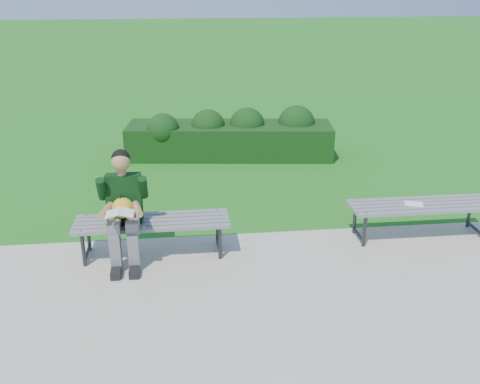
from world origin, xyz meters
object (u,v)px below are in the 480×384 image
(hedge, at_px, (233,136))
(bench_right, at_px, (421,208))
(paper_sheet, at_px, (414,204))
(seated_boy, at_px, (123,205))
(bench_left, at_px, (152,224))

(hedge, distance_m, bench_right, 4.17)
(bench_right, bearing_deg, paper_sheet, 180.00)
(hedge, xyz_separation_m, seated_boy, (-1.62, -3.85, 0.32))
(bench_left, bearing_deg, seated_boy, -162.56)
(bench_right, xyz_separation_m, seated_boy, (-3.64, -0.21, 0.30))
(seated_boy, bearing_deg, bench_left, 17.44)
(bench_right, height_order, paper_sheet, bench_right)
(hedge, distance_m, seated_boy, 4.19)
(hedge, relative_size, paper_sheet, 14.78)
(bench_left, height_order, bench_right, same)
(bench_left, relative_size, bench_right, 1.00)
(bench_left, height_order, seated_boy, seated_boy)
(seated_boy, height_order, paper_sheet, seated_boy)
(hedge, xyz_separation_m, paper_sheet, (1.92, -3.65, 0.08))
(bench_left, xyz_separation_m, paper_sheet, (3.24, 0.11, 0.06))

